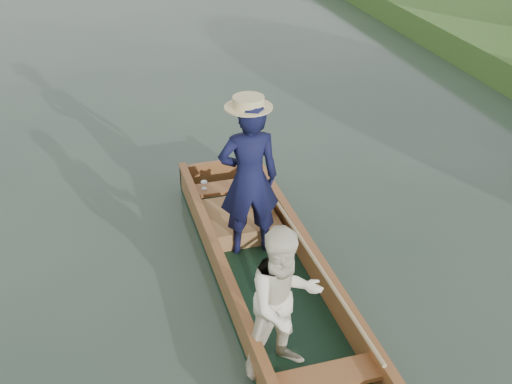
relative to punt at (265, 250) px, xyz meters
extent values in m
plane|color=#283D30|center=(0.08, 0.02, -0.61)|extent=(120.00, 120.00, 0.00)
cube|color=black|center=(0.08, 0.02, -0.57)|extent=(1.10, 5.00, 0.08)
cube|color=#92592D|center=(-0.43, 0.02, -0.37)|extent=(0.08, 5.00, 0.32)
cube|color=#92592D|center=(0.59, 0.02, -0.37)|extent=(0.08, 5.00, 0.32)
cube|color=#92592D|center=(0.08, 2.48, -0.37)|extent=(1.10, 0.08, 0.32)
cube|color=#92592D|center=(-0.43, 0.02, -0.19)|extent=(0.10, 5.00, 0.04)
cube|color=#92592D|center=(0.59, 0.02, -0.19)|extent=(0.10, 5.00, 0.04)
cube|color=#92592D|center=(0.08, 1.92, -0.31)|extent=(0.94, 0.30, 0.05)
cube|color=#92592D|center=(0.08, -1.58, -0.31)|extent=(0.94, 0.30, 0.05)
imported|color=black|center=(0.05, 0.79, 0.42)|extent=(0.72, 0.51, 1.90)
cylinder|color=beige|center=(0.05, 0.79, 1.33)|extent=(0.52, 0.52, 0.12)
imported|color=white|center=(-0.17, -1.14, 0.24)|extent=(0.83, 0.69, 1.53)
cube|color=#A34534|center=(0.06, 1.25, -0.42)|extent=(0.85, 0.90, 0.22)
sphere|color=tan|center=(0.34, 1.15, -0.20)|extent=(0.20, 0.20, 0.20)
sphere|color=tan|center=(0.34, 1.14, -0.04)|extent=(0.15, 0.15, 0.15)
sphere|color=tan|center=(0.29, 1.14, 0.02)|extent=(0.06, 0.06, 0.06)
sphere|color=tan|center=(0.40, 1.14, 0.02)|extent=(0.06, 0.06, 0.06)
sphere|color=tan|center=(0.34, 1.08, -0.06)|extent=(0.06, 0.06, 0.06)
sphere|color=tan|center=(0.25, 1.13, -0.16)|extent=(0.07, 0.07, 0.07)
sphere|color=tan|center=(0.43, 1.13, -0.16)|extent=(0.07, 0.07, 0.07)
sphere|color=tan|center=(0.29, 1.12, -0.28)|extent=(0.08, 0.08, 0.08)
sphere|color=tan|center=(0.39, 1.12, -0.28)|extent=(0.08, 0.08, 0.08)
cylinder|color=silver|center=(-0.25, 1.92, -0.28)|extent=(0.07, 0.07, 0.01)
cylinder|color=silver|center=(-0.25, 1.92, -0.24)|extent=(0.01, 0.01, 0.08)
ellipsoid|color=silver|center=(-0.25, 1.92, -0.18)|extent=(0.09, 0.09, 0.05)
cylinder|color=tan|center=(0.51, 0.15, -0.15)|extent=(0.04, 3.89, 0.18)
camera|label=1|loc=(-1.64, -5.28, 3.93)|focal=45.00mm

